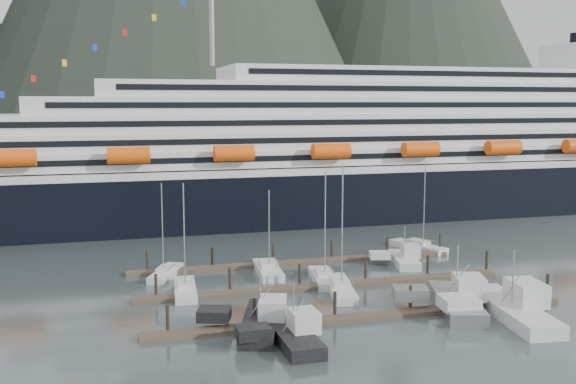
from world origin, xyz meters
name	(u,v)px	position (x,y,z in m)	size (l,w,h in m)	color
ground	(371,291)	(0.00, 0.00, 0.00)	(1600.00, 1600.00, 0.00)	#4F5D5D
cruise_ship	(400,156)	(30.03, 54.94, 12.04)	(210.00, 30.40, 50.30)	black
dock_near	(365,316)	(-4.93, -9.95, 0.31)	(48.18, 2.28, 3.20)	#46392D
dock_mid	(325,285)	(-4.93, 3.05, 0.31)	(48.18, 2.28, 3.20)	#46392D
dock_far	(296,262)	(-4.93, 16.05, 0.31)	(48.18, 2.28, 3.20)	#46392D
sailboat_b	(185,290)	(-22.37, 5.35, 0.42)	(3.59, 10.21, 14.24)	silver
sailboat_c	(323,279)	(-4.25, 5.71, 0.44)	(4.29, 10.15, 15.05)	silver
sailboat_d	(340,289)	(-3.88, 0.48, 0.44)	(5.16, 11.99, 16.42)	silver
sailboat_e	(166,274)	(-23.83, 14.19, 0.41)	(5.79, 9.26, 13.18)	silver
sailboat_f	(268,271)	(-10.21, 11.60, 0.43)	(4.01, 10.53, 12.27)	silver
sailboat_g	(418,247)	(16.71, 19.99, 0.42)	(6.20, 10.49, 14.68)	silver
trawler_a	(259,321)	(-16.75, -9.99, 0.89)	(10.25, 13.14, 6.96)	black
trawler_b	(292,335)	(-14.64, -15.00, 0.88)	(7.99, 10.49, 6.81)	black
trawler_c	(510,308)	(10.63, -13.69, 1.01)	(11.74, 16.49, 8.26)	silver
trawler_d	(455,301)	(6.23, -9.55, 1.00)	(11.33, 14.27, 8.20)	gray
trawler_e	(403,259)	(10.08, 11.64, 0.81)	(7.78, 9.85, 6.05)	silver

